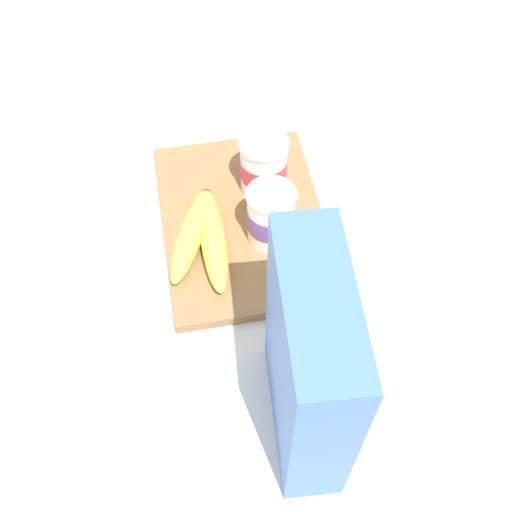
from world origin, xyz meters
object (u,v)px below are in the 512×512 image
at_px(cereal_box, 309,366).
at_px(yogurt_cup_front, 264,166).
at_px(yogurt_cup_back, 271,216).
at_px(banana_bunch, 203,237).
at_px(cutting_board, 243,221).

height_order(cereal_box, yogurt_cup_front, cereal_box).
distance_m(yogurt_cup_back, banana_bunch, 0.10).
bearing_deg(yogurt_cup_front, cutting_board, -36.66).
bearing_deg(cereal_box, yogurt_cup_front, -179.05).
distance_m(cutting_board, banana_bunch, 0.08).
height_order(cutting_board, yogurt_cup_front, yogurt_cup_front).
xyz_separation_m(yogurt_cup_back, banana_bunch, (-0.00, -0.10, -0.03)).
height_order(yogurt_cup_back, banana_bunch, yogurt_cup_back).
relative_size(yogurt_cup_back, banana_bunch, 0.49).
distance_m(cutting_board, yogurt_cup_front, 0.09).
bearing_deg(cereal_box, yogurt_cup_back, -178.52).
xyz_separation_m(yogurt_cup_front, yogurt_cup_back, (0.10, -0.01, -0.00)).
bearing_deg(yogurt_cup_front, yogurt_cup_back, -4.96).
height_order(cutting_board, yogurt_cup_back, yogurt_cup_back).
relative_size(cereal_box, banana_bunch, 1.49).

